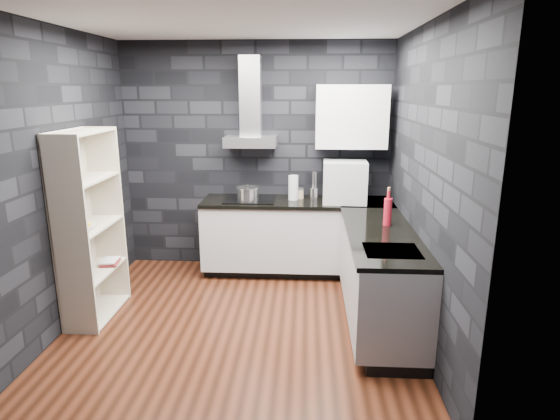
# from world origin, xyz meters

# --- Properties ---
(ground) EXTENTS (3.20, 3.20, 0.00)m
(ground) POSITION_xyz_m (0.00, 0.00, 0.00)
(ground) COLOR #482012
(ceiling) EXTENTS (3.20, 3.20, 0.00)m
(ceiling) POSITION_xyz_m (0.00, 0.00, 2.70)
(ceiling) COLOR white
(wall_back) EXTENTS (3.20, 0.05, 2.70)m
(wall_back) POSITION_xyz_m (0.00, 1.62, 1.35)
(wall_back) COLOR black
(wall_back) RESTS_ON ground
(wall_front) EXTENTS (3.20, 0.05, 2.70)m
(wall_front) POSITION_xyz_m (0.00, -1.62, 1.35)
(wall_front) COLOR black
(wall_front) RESTS_ON ground
(wall_left) EXTENTS (0.05, 3.20, 2.70)m
(wall_left) POSITION_xyz_m (-1.62, 0.00, 1.35)
(wall_left) COLOR black
(wall_left) RESTS_ON ground
(wall_right) EXTENTS (0.05, 3.20, 2.70)m
(wall_right) POSITION_xyz_m (1.62, 0.00, 1.35)
(wall_right) COLOR black
(wall_right) RESTS_ON ground
(toekick_back) EXTENTS (2.18, 0.50, 0.10)m
(toekick_back) POSITION_xyz_m (0.50, 1.34, 0.05)
(toekick_back) COLOR black
(toekick_back) RESTS_ON ground
(toekick_right) EXTENTS (0.50, 1.78, 0.10)m
(toekick_right) POSITION_xyz_m (1.34, 0.10, 0.05)
(toekick_right) COLOR black
(toekick_right) RESTS_ON ground
(counter_back_cab) EXTENTS (2.20, 0.60, 0.76)m
(counter_back_cab) POSITION_xyz_m (0.50, 1.30, 0.48)
(counter_back_cab) COLOR #B9BABE
(counter_back_cab) RESTS_ON ground
(counter_right_cab) EXTENTS (0.60, 1.80, 0.76)m
(counter_right_cab) POSITION_xyz_m (1.30, 0.10, 0.48)
(counter_right_cab) COLOR #B9BABE
(counter_right_cab) RESTS_ON ground
(counter_back_top) EXTENTS (2.20, 0.62, 0.04)m
(counter_back_top) POSITION_xyz_m (0.50, 1.29, 0.88)
(counter_back_top) COLOR black
(counter_back_top) RESTS_ON counter_back_cab
(counter_right_top) EXTENTS (0.62, 1.80, 0.04)m
(counter_right_top) POSITION_xyz_m (1.29, 0.10, 0.88)
(counter_right_top) COLOR black
(counter_right_top) RESTS_ON counter_right_cab
(counter_corner_top) EXTENTS (0.62, 0.62, 0.04)m
(counter_corner_top) POSITION_xyz_m (1.30, 1.30, 0.88)
(counter_corner_top) COLOR black
(counter_corner_top) RESTS_ON counter_right_cab
(hood_body) EXTENTS (0.60, 0.34, 0.12)m
(hood_body) POSITION_xyz_m (-0.05, 1.43, 1.56)
(hood_body) COLOR #B5B5B9
(hood_body) RESTS_ON wall_back
(hood_chimney) EXTENTS (0.24, 0.20, 0.90)m
(hood_chimney) POSITION_xyz_m (-0.05, 1.50, 2.07)
(hood_chimney) COLOR #B5B5B9
(hood_chimney) RESTS_ON hood_body
(upper_cabinet) EXTENTS (0.80, 0.35, 0.70)m
(upper_cabinet) POSITION_xyz_m (1.10, 1.43, 1.85)
(upper_cabinet) COLOR silver
(upper_cabinet) RESTS_ON wall_back
(cooktop) EXTENTS (0.58, 0.50, 0.01)m
(cooktop) POSITION_xyz_m (-0.05, 1.30, 0.91)
(cooktop) COLOR black
(cooktop) RESTS_ON counter_back_top
(sink_rim) EXTENTS (0.44, 0.40, 0.01)m
(sink_rim) POSITION_xyz_m (1.30, -0.40, 0.89)
(sink_rim) COLOR #B5B5B9
(sink_rim) RESTS_ON counter_right_top
(pot) EXTENTS (0.30, 0.30, 0.14)m
(pot) POSITION_xyz_m (-0.06, 1.20, 0.98)
(pot) COLOR silver
(pot) RESTS_ON cooktop
(glass_vase) EXTENTS (0.13, 0.13, 0.28)m
(glass_vase) POSITION_xyz_m (0.45, 1.33, 1.04)
(glass_vase) COLOR silver
(glass_vase) RESTS_ON counter_back_top
(storage_jar) EXTENTS (0.12, 0.12, 0.11)m
(storage_jar) POSITION_xyz_m (0.53, 1.39, 0.95)
(storage_jar) COLOR tan
(storage_jar) RESTS_ON counter_back_top
(utensil_crock) EXTENTS (0.10, 0.10, 0.12)m
(utensil_crock) POSITION_xyz_m (0.69, 1.42, 0.96)
(utensil_crock) COLOR silver
(utensil_crock) RESTS_ON counter_back_top
(appliance_garage) EXTENTS (0.50, 0.39, 0.48)m
(appliance_garage) POSITION_xyz_m (1.04, 1.24, 1.12)
(appliance_garage) COLOR #B8BBC0
(appliance_garage) RESTS_ON counter_back_top
(red_bottle) EXTENTS (0.10, 0.10, 0.26)m
(red_bottle) POSITION_xyz_m (1.38, 0.33, 1.03)
(red_bottle) COLOR #A41525
(red_bottle) RESTS_ON counter_right_top
(bookshelf) EXTENTS (0.58, 0.87, 1.80)m
(bookshelf) POSITION_xyz_m (-1.42, 0.11, 0.90)
(bookshelf) COLOR beige
(bookshelf) RESTS_ON ground
(fruit_bowl) EXTENTS (0.22, 0.22, 0.05)m
(fruit_bowl) POSITION_xyz_m (-1.42, -0.01, 0.94)
(fruit_bowl) COLOR white
(fruit_bowl) RESTS_ON bookshelf
(book_red) EXTENTS (0.17, 0.04, 0.22)m
(book_red) POSITION_xyz_m (-1.42, 0.27, 0.57)
(book_red) COLOR maroon
(book_red) RESTS_ON bookshelf
(book_second) EXTENTS (0.16, 0.03, 0.21)m
(book_second) POSITION_xyz_m (-1.42, 0.28, 0.59)
(book_second) COLOR #B2B2B2
(book_second) RESTS_ON bookshelf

